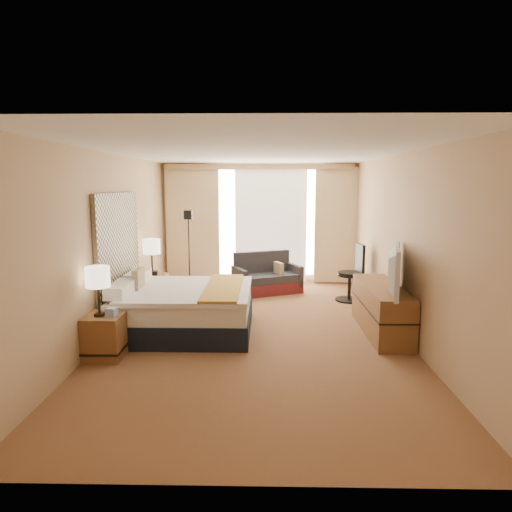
{
  "coord_description": "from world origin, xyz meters",
  "views": [
    {
      "loc": [
        0.13,
        -6.49,
        2.16
      ],
      "look_at": [
        -0.01,
        0.4,
        1.07
      ],
      "focal_mm": 32.0,
      "sensor_mm": 36.0,
      "label": 1
    }
  ],
  "objects_px": {
    "lamp_left": "(98,278)",
    "television": "(388,270)",
    "media_dresser": "(381,309)",
    "nightstand_left": "(105,336)",
    "bed": "(184,309)",
    "floor_lamp": "(189,235)",
    "lamp_right": "(152,247)",
    "nightstand_right": "(154,290)",
    "desk_chair": "(353,276)",
    "loveseat": "(267,279)"
  },
  "relations": [
    {
      "from": "lamp_left",
      "to": "television",
      "type": "bearing_deg",
      "value": 10.17
    },
    {
      "from": "media_dresser",
      "to": "nightstand_left",
      "type": "bearing_deg",
      "value": -164.16
    },
    {
      "from": "nightstand_left",
      "to": "bed",
      "type": "xyz_separation_m",
      "value": [
        0.81,
        1.05,
        0.07
      ]
    },
    {
      "from": "bed",
      "to": "television",
      "type": "bearing_deg",
      "value": -8.99
    },
    {
      "from": "nightstand_left",
      "to": "television",
      "type": "height_order",
      "value": "television"
    },
    {
      "from": "floor_lamp",
      "to": "bed",
      "type": "bearing_deg",
      "value": -82.57
    },
    {
      "from": "lamp_right",
      "to": "television",
      "type": "relative_size",
      "value": 0.58
    },
    {
      "from": "nightstand_right",
      "to": "lamp_left",
      "type": "bearing_deg",
      "value": -90.74
    },
    {
      "from": "desk_chair",
      "to": "floor_lamp",
      "type": "bearing_deg",
      "value": 164.83
    },
    {
      "from": "loveseat",
      "to": "lamp_left",
      "type": "distance_m",
      "value": 4.22
    },
    {
      "from": "bed",
      "to": "lamp_left",
      "type": "xyz_separation_m",
      "value": [
        -0.84,
        -1.11,
        0.69
      ]
    },
    {
      "from": "desk_chair",
      "to": "nightstand_right",
      "type": "bearing_deg",
      "value": 179.34
    },
    {
      "from": "desk_chair",
      "to": "lamp_right",
      "type": "xyz_separation_m",
      "value": [
        -3.64,
        -0.4,
        0.58
      ]
    },
    {
      "from": "nightstand_left",
      "to": "desk_chair",
      "type": "xyz_separation_m",
      "value": [
        3.63,
        2.9,
        0.2
      ]
    },
    {
      "from": "lamp_left",
      "to": "television",
      "type": "distance_m",
      "value": 3.74
    },
    {
      "from": "floor_lamp",
      "to": "lamp_left",
      "type": "relative_size",
      "value": 2.67
    },
    {
      "from": "nightstand_left",
      "to": "floor_lamp",
      "type": "bearing_deg",
      "value": 81.35
    },
    {
      "from": "nightstand_right",
      "to": "bed",
      "type": "bearing_deg",
      "value": -60.83
    },
    {
      "from": "bed",
      "to": "desk_chair",
      "type": "distance_m",
      "value": 3.37
    },
    {
      "from": "nightstand_left",
      "to": "floor_lamp",
      "type": "distance_m",
      "value": 3.5
    },
    {
      "from": "loveseat",
      "to": "lamp_left",
      "type": "bearing_deg",
      "value": -143.99
    },
    {
      "from": "bed",
      "to": "floor_lamp",
      "type": "relative_size",
      "value": 1.17
    },
    {
      "from": "media_dresser",
      "to": "lamp_right",
      "type": "relative_size",
      "value": 2.78
    },
    {
      "from": "floor_lamp",
      "to": "lamp_right",
      "type": "distance_m",
      "value": 1.01
    },
    {
      "from": "lamp_right",
      "to": "television",
      "type": "xyz_separation_m",
      "value": [
        3.66,
        -1.9,
        -0.03
      ]
    },
    {
      "from": "nightstand_left",
      "to": "lamp_left",
      "type": "xyz_separation_m",
      "value": [
        -0.03,
        -0.06,
        0.75
      ]
    },
    {
      "from": "media_dresser",
      "to": "television",
      "type": "distance_m",
      "value": 0.81
    },
    {
      "from": "nightstand_left",
      "to": "media_dresser",
      "type": "height_order",
      "value": "media_dresser"
    },
    {
      "from": "nightstand_left",
      "to": "loveseat",
      "type": "distance_m",
      "value": 4.08
    },
    {
      "from": "nightstand_right",
      "to": "lamp_left",
      "type": "xyz_separation_m",
      "value": [
        -0.03,
        -2.56,
        0.75
      ]
    },
    {
      "from": "media_dresser",
      "to": "television",
      "type": "bearing_deg",
      "value": -96.34
    },
    {
      "from": "floor_lamp",
      "to": "lamp_right",
      "type": "height_order",
      "value": "floor_lamp"
    },
    {
      "from": "media_dresser",
      "to": "bed",
      "type": "xyz_separation_m",
      "value": [
        -2.89,
        -0.0,
        -0.01
      ]
    },
    {
      "from": "nightstand_right",
      "to": "television",
      "type": "bearing_deg",
      "value": -27.5
    },
    {
      "from": "lamp_left",
      "to": "nightstand_right",
      "type": "bearing_deg",
      "value": 89.26
    },
    {
      "from": "nightstand_left",
      "to": "television",
      "type": "relative_size",
      "value": 0.49
    },
    {
      "from": "floor_lamp",
      "to": "lamp_left",
      "type": "height_order",
      "value": "floor_lamp"
    },
    {
      "from": "nightstand_right",
      "to": "desk_chair",
      "type": "height_order",
      "value": "desk_chair"
    },
    {
      "from": "television",
      "to": "media_dresser",
      "type": "bearing_deg",
      "value": 9.03
    },
    {
      "from": "loveseat",
      "to": "desk_chair",
      "type": "height_order",
      "value": "desk_chair"
    },
    {
      "from": "bed",
      "to": "television",
      "type": "height_order",
      "value": "television"
    },
    {
      "from": "nightstand_right",
      "to": "lamp_right",
      "type": "xyz_separation_m",
      "value": [
        -0.01,
        -0.0,
        0.78
      ]
    },
    {
      "from": "bed",
      "to": "loveseat",
      "type": "relative_size",
      "value": 1.33
    },
    {
      "from": "nightstand_left",
      "to": "nightstand_right",
      "type": "relative_size",
      "value": 1.0
    },
    {
      "from": "loveseat",
      "to": "lamp_right",
      "type": "xyz_separation_m",
      "value": [
        -2.04,
        -1.04,
        0.79
      ]
    },
    {
      "from": "floor_lamp",
      "to": "television",
      "type": "xyz_separation_m",
      "value": [
        3.14,
        -2.75,
        -0.15
      ]
    },
    {
      "from": "nightstand_right",
      "to": "television",
      "type": "xyz_separation_m",
      "value": [
        3.65,
        -1.9,
        0.75
      ]
    },
    {
      "from": "loveseat",
      "to": "desk_chair",
      "type": "relative_size",
      "value": 1.37
    },
    {
      "from": "floor_lamp",
      "to": "desk_chair",
      "type": "height_order",
      "value": "floor_lamp"
    },
    {
      "from": "lamp_right",
      "to": "nightstand_right",
      "type": "bearing_deg",
      "value": 10.18
    }
  ]
}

